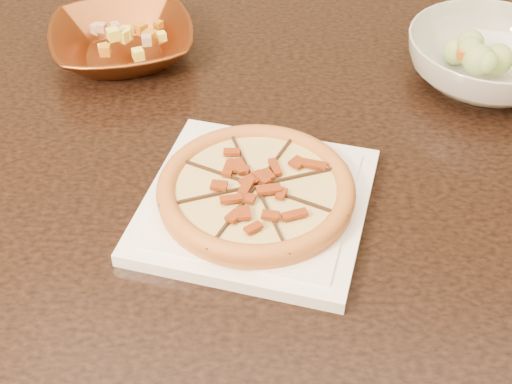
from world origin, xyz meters
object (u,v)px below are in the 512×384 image
Objects in this scene: pizza at (256,190)px; bronze_bowl at (122,43)px; dining_table at (222,186)px; plate at (256,203)px; salad_bowl at (487,60)px.

pizza is 1.07× the size of bronze_bowl.
dining_table is 0.20m from plate.
plate is 1.23× the size of salad_bowl.
pizza is (0.07, -0.15, 0.14)m from dining_table.
dining_table is 0.29m from bronze_bowl.
bronze_bowl reaches higher than pizza.
pizza reaches higher than dining_table.
plate is 0.46m from salad_bowl.
dining_table is 6.40× the size of bronze_bowl.
pizza is at bearing 140.40° from plate.
bronze_bowl reaches higher than plate.
dining_table is 5.96× the size of pizza.
salad_bowl is at bearing 47.02° from plate.
salad_bowl is (0.39, 0.19, 0.14)m from dining_table.
dining_table is at bearing -154.37° from salad_bowl.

